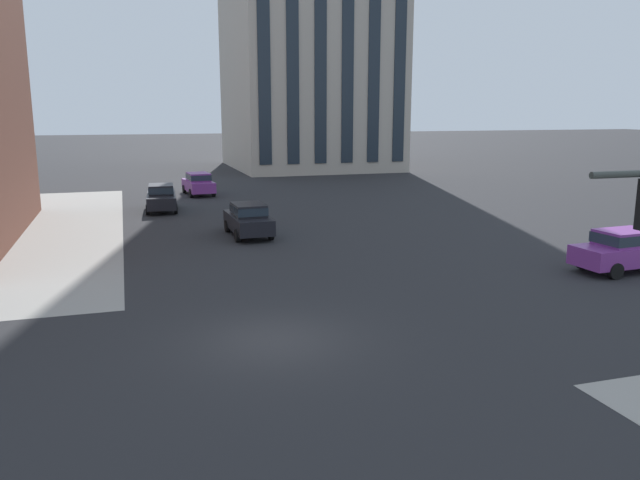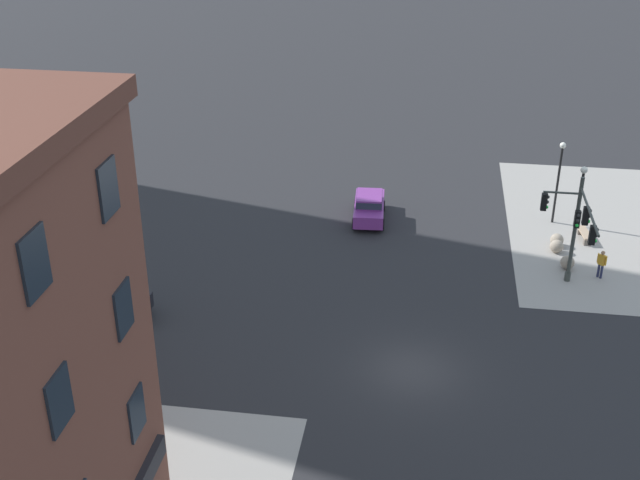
{
  "view_description": "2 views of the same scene",
  "coord_description": "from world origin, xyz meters",
  "px_view_note": "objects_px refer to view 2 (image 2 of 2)",
  "views": [
    {
      "loc": [
        -3.74,
        -16.31,
        6.32
      ],
      "look_at": [
        1.88,
        1.74,
        2.4
      ],
      "focal_mm": 35.28,
      "sensor_mm": 36.0,
      "label": 1
    },
    {
      "loc": [
        -29.27,
        -0.29,
        20.86
      ],
      "look_at": [
        2.86,
        4.5,
        4.58
      ],
      "focal_mm": 45.35,
      "sensor_mm": 36.0,
      "label": 2
    }
  ],
  "objects_px": {
    "bollard_sphere_curb_a": "(567,262)",
    "car_main_southbound_near": "(104,301)",
    "car_main_northbound_near": "(369,206)",
    "street_lamp_mid_sidewalk": "(559,173)",
    "pedestrian_at_curb": "(601,263)",
    "bollard_sphere_curb_b": "(557,246)",
    "bollard_sphere_curb_c": "(557,240)",
    "traffic_signal_main": "(575,225)",
    "street_lamp_corner_near": "(578,209)",
    "bench_near_signal": "(585,234)"
  },
  "relations": [
    {
      "from": "bollard_sphere_curb_c",
      "to": "bench_near_signal",
      "type": "height_order",
      "value": "bollard_sphere_curb_c"
    },
    {
      "from": "street_lamp_corner_near",
      "to": "car_main_southbound_near",
      "type": "xyz_separation_m",
      "value": [
        -7.85,
        22.72,
        -2.83
      ]
    },
    {
      "from": "pedestrian_at_curb",
      "to": "car_main_southbound_near",
      "type": "height_order",
      "value": "car_main_southbound_near"
    },
    {
      "from": "bollard_sphere_curb_c",
      "to": "car_main_southbound_near",
      "type": "xyz_separation_m",
      "value": [
        -11.01,
        22.44,
        0.54
      ]
    },
    {
      "from": "bollard_sphere_curb_a",
      "to": "car_main_southbound_near",
      "type": "height_order",
      "value": "car_main_southbound_near"
    },
    {
      "from": "traffic_signal_main",
      "to": "bollard_sphere_curb_a",
      "type": "distance_m",
      "value": 4.16
    },
    {
      "from": "bollard_sphere_curb_b",
      "to": "traffic_signal_main",
      "type": "bearing_deg",
      "value": 179.98
    },
    {
      "from": "bollard_sphere_curb_b",
      "to": "pedestrian_at_curb",
      "type": "height_order",
      "value": "pedestrian_at_curb"
    },
    {
      "from": "bollard_sphere_curb_a",
      "to": "bollard_sphere_curb_c",
      "type": "bearing_deg",
      "value": 5.6
    },
    {
      "from": "bollard_sphere_curb_a",
      "to": "car_main_southbound_near",
      "type": "relative_size",
      "value": 0.17
    },
    {
      "from": "bollard_sphere_curb_b",
      "to": "street_lamp_corner_near",
      "type": "height_order",
      "value": "street_lamp_corner_near"
    },
    {
      "from": "car_main_northbound_near",
      "to": "car_main_southbound_near",
      "type": "relative_size",
      "value": 1.01
    },
    {
      "from": "street_lamp_mid_sidewalk",
      "to": "street_lamp_corner_near",
      "type": "bearing_deg",
      "value": -178.46
    },
    {
      "from": "bench_near_signal",
      "to": "street_lamp_corner_near",
      "type": "height_order",
      "value": "street_lamp_corner_near"
    },
    {
      "from": "car_main_northbound_near",
      "to": "car_main_southbound_near",
      "type": "bearing_deg",
      "value": 138.31
    },
    {
      "from": "bollard_sphere_curb_a",
      "to": "traffic_signal_main",
      "type": "bearing_deg",
      "value": 171.46
    },
    {
      "from": "bollard_sphere_curb_b",
      "to": "street_lamp_mid_sidewalk",
      "type": "distance_m",
      "value": 4.91
    },
    {
      "from": "bollard_sphere_curb_c",
      "to": "bollard_sphere_curb_a",
      "type": "bearing_deg",
      "value": -174.4
    },
    {
      "from": "car_main_northbound_near",
      "to": "bollard_sphere_curb_b",
      "type": "bearing_deg",
      "value": -104.44
    },
    {
      "from": "street_lamp_corner_near",
      "to": "car_main_northbound_near",
      "type": "distance_m",
      "value": 12.6
    },
    {
      "from": "street_lamp_mid_sidewalk",
      "to": "car_main_northbound_near",
      "type": "xyz_separation_m",
      "value": [
        -1.23,
        10.99,
        -2.3
      ]
    },
    {
      "from": "pedestrian_at_curb",
      "to": "car_main_northbound_near",
      "type": "xyz_separation_m",
      "value": [
        5.42,
        12.71,
        0.03
      ]
    },
    {
      "from": "bollard_sphere_curb_a",
      "to": "car_main_northbound_near",
      "type": "bearing_deg",
      "value": 67.4
    },
    {
      "from": "traffic_signal_main",
      "to": "bench_near_signal",
      "type": "bearing_deg",
      "value": -16.07
    },
    {
      "from": "bollard_sphere_curb_c",
      "to": "car_main_southbound_near",
      "type": "relative_size",
      "value": 0.17
    },
    {
      "from": "street_lamp_corner_near",
      "to": "street_lamp_mid_sidewalk",
      "type": "distance_m",
      "value": 6.38
    },
    {
      "from": "traffic_signal_main",
      "to": "bench_near_signal",
      "type": "height_order",
      "value": "traffic_signal_main"
    },
    {
      "from": "street_lamp_corner_near",
      "to": "car_main_northbound_near",
      "type": "bearing_deg",
      "value": 65.33
    },
    {
      "from": "street_lamp_corner_near",
      "to": "traffic_signal_main",
      "type": "bearing_deg",
      "value": 168.78
    },
    {
      "from": "bollard_sphere_curb_c",
      "to": "car_main_southbound_near",
      "type": "bearing_deg",
      "value": 116.14
    },
    {
      "from": "bollard_sphere_curb_b",
      "to": "car_main_northbound_near",
      "type": "distance_m",
      "value": 11.14
    },
    {
      "from": "bollard_sphere_curb_b",
      "to": "street_lamp_corner_near",
      "type": "xyz_separation_m",
      "value": [
        -2.35,
        -0.38,
        3.37
      ]
    },
    {
      "from": "bollard_sphere_curb_c",
      "to": "street_lamp_corner_near",
      "type": "xyz_separation_m",
      "value": [
        -3.16,
        -0.28,
        3.37
      ]
    },
    {
      "from": "bollard_sphere_curb_a",
      "to": "pedestrian_at_curb",
      "type": "relative_size",
      "value": 0.47
    },
    {
      "from": "bollard_sphere_curb_c",
      "to": "car_main_northbound_near",
      "type": "xyz_separation_m",
      "value": [
        1.96,
        10.88,
        0.54
      ]
    },
    {
      "from": "street_lamp_corner_near",
      "to": "car_main_southbound_near",
      "type": "bearing_deg",
      "value": 109.06
    },
    {
      "from": "bench_near_signal",
      "to": "street_lamp_corner_near",
      "type": "xyz_separation_m",
      "value": [
        -4.23,
        1.39,
        3.42
      ]
    },
    {
      "from": "bench_near_signal",
      "to": "car_main_southbound_near",
      "type": "xyz_separation_m",
      "value": [
        -12.08,
        24.11,
        0.59
      ]
    },
    {
      "from": "bench_near_signal",
      "to": "pedestrian_at_curb",
      "type": "height_order",
      "value": "pedestrian_at_curb"
    },
    {
      "from": "traffic_signal_main",
      "to": "bollard_sphere_curb_b",
      "type": "height_order",
      "value": "traffic_signal_main"
    },
    {
      "from": "bollard_sphere_curb_c",
      "to": "bench_near_signal",
      "type": "distance_m",
      "value": 1.99
    },
    {
      "from": "bollard_sphere_curb_c",
      "to": "car_main_northbound_near",
      "type": "bearing_deg",
      "value": 79.77
    },
    {
      "from": "car_main_northbound_near",
      "to": "street_lamp_mid_sidewalk",
      "type": "bearing_deg",
      "value": -83.61
    },
    {
      "from": "bollard_sphere_curb_c",
      "to": "street_lamp_mid_sidewalk",
      "type": "relative_size",
      "value": 0.15
    },
    {
      "from": "car_main_southbound_near",
      "to": "car_main_northbound_near",
      "type": "bearing_deg",
      "value": -41.69
    },
    {
      "from": "car_main_southbound_near",
      "to": "bollard_sphere_curb_a",
      "type": "bearing_deg",
      "value": -69.83
    },
    {
      "from": "bench_near_signal",
      "to": "car_main_northbound_near",
      "type": "height_order",
      "value": "car_main_northbound_near"
    },
    {
      "from": "bollard_sphere_curb_c",
      "to": "street_lamp_mid_sidewalk",
      "type": "distance_m",
      "value": 4.27
    },
    {
      "from": "bollard_sphere_curb_a",
      "to": "pedestrian_at_curb",
      "type": "xyz_separation_m",
      "value": [
        -0.78,
        -1.57,
        0.52
      ]
    },
    {
      "from": "bollard_sphere_curb_a",
      "to": "bollard_sphere_curb_b",
      "type": "relative_size",
      "value": 1.0
    }
  ]
}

